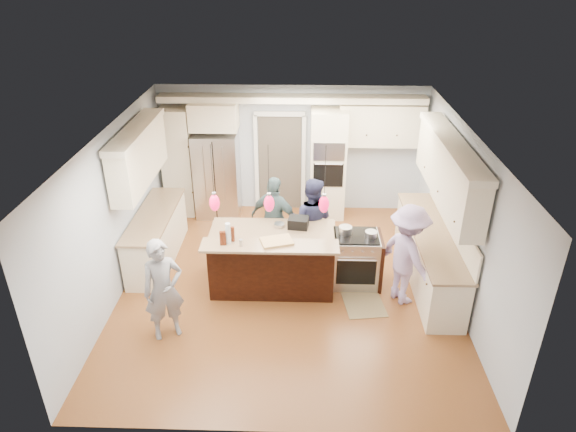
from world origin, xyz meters
The scene contains 23 objects.
ground_plane centered at (0.00, 0.00, 0.00)m, with size 6.00×6.00×0.00m, color brown.
room_shell centered at (0.00, 0.00, 1.82)m, with size 5.54×6.04×2.72m.
refrigerator centered at (-1.55, 2.64, 0.90)m, with size 0.90×0.70×1.80m, color #B7B7BC.
oven_column centered at (0.75, 2.67, 1.15)m, with size 0.72×0.69×2.30m.
back_upper_cabinets centered at (-0.75, 2.76, 1.67)m, with size 5.30×0.61×2.54m.
right_counter_run centered at (2.44, 0.30, 1.06)m, with size 0.64×3.10×2.51m.
left_cabinets centered at (-2.44, 0.80, 1.06)m, with size 0.64×2.30×2.51m.
kitchen_island centered at (-0.25, 0.07, 0.49)m, with size 2.10×1.46×1.12m.
island_range centered at (1.16, 0.15, 0.46)m, with size 0.82×0.71×0.92m.
pendant_lights centered at (-0.25, -0.51, 1.80)m, with size 1.75×0.15×1.03m.
person_bar_end centered at (-1.72, -1.29, 0.79)m, with size 0.58×0.38×1.58m, color gray.
person_far_left centered at (0.40, 0.85, 0.80)m, with size 0.78×0.61×1.61m, color #292D51.
person_far_right centered at (-0.25, 0.86, 0.81)m, with size 0.95×0.39×1.61m, color #476063.
person_range_side centered at (1.89, -0.33, 0.85)m, with size 1.09×0.63×1.69m, color #A38BBB.
floor_rug centered at (1.24, -0.41, 0.01)m, with size 0.62×0.91×0.01m, color olive.
water_bottle centered at (-0.88, -0.51, 1.29)m, with size 0.08×0.08×0.34m, color silver.
beer_bottle_a centered at (-0.93, -0.56, 1.23)m, with size 0.06×0.06×0.23m, color #4C1D0D.
beer_bottle_b centered at (-0.97, -0.56, 1.23)m, with size 0.06×0.06×0.23m, color #4C1D0D.
beer_bottle_c centered at (-0.82, -0.44, 1.24)m, with size 0.06×0.06×0.24m, color #4C1D0D.
drink_can centered at (-0.68, -0.58, 1.17)m, with size 0.06×0.06×0.10m, color #B7B7BC.
cutting_board centered at (-0.15, -0.47, 1.14)m, with size 0.47×0.33×0.04m, color tan.
pot_large centered at (0.95, 0.20, 0.98)m, with size 0.22×0.22×0.13m, color #B7B7BC.
pot_small centered at (1.36, 0.10, 0.97)m, with size 0.20×0.20×0.10m, color #B7B7BC.
Camera 1 is at (0.23, -7.21, 5.09)m, focal length 32.00 mm.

